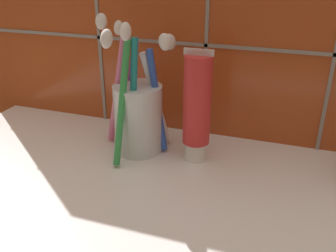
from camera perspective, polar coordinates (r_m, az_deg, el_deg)
sink_counter at (r=46.61cm, az=-1.82°, el=-10.16°), size 68.07×33.71×2.00cm
tile_wall_backsplash at (r=54.90cm, az=4.46°, el=17.59°), size 78.07×1.72×41.65cm
toothbrush_cup at (r=51.80cm, az=-4.66°, el=2.21°), size 11.32×13.06×18.84cm
toothpaste_tube at (r=48.62cm, az=4.43°, el=2.83°), size 3.79×3.61×15.20cm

